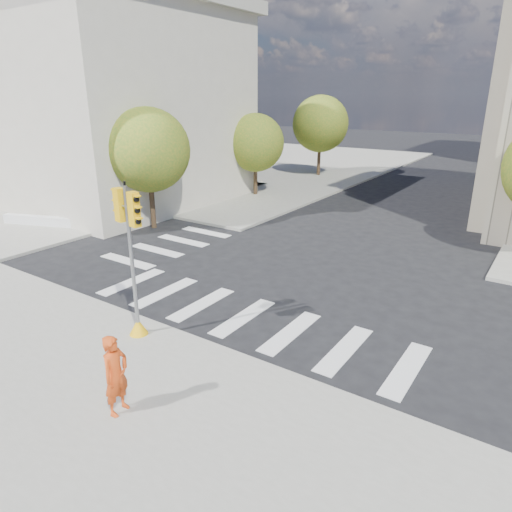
% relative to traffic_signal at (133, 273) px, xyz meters
% --- Properties ---
extents(ground, '(160.00, 160.00, 0.00)m').
position_rel_traffic_signal_xyz_m(ground, '(1.92, 4.87, -2.12)').
color(ground, black).
rests_on(ground, ground).
extents(sidewalk_far_left, '(28.00, 40.00, 0.15)m').
position_rel_traffic_signal_xyz_m(sidewalk_far_left, '(-18.08, 30.87, -2.04)').
color(sidewalk_far_left, gray).
rests_on(sidewalk_far_left, ground).
extents(classical_building, '(19.00, 15.00, 12.70)m').
position_rel_traffic_signal_xyz_m(classical_building, '(-18.08, 12.87, 4.33)').
color(classical_building, beige).
rests_on(classical_building, ground).
extents(tree_lw_near, '(4.40, 4.40, 6.41)m').
position_rel_traffic_signal_xyz_m(tree_lw_near, '(-8.58, 8.87, 2.09)').
color(tree_lw_near, '#382616').
rests_on(tree_lw_near, ground).
extents(tree_lw_mid, '(4.00, 4.00, 5.77)m').
position_rel_traffic_signal_xyz_m(tree_lw_mid, '(-8.58, 18.87, 1.65)').
color(tree_lw_mid, '#382616').
rests_on(tree_lw_mid, ground).
extents(tree_lw_far, '(4.80, 4.80, 6.95)m').
position_rel_traffic_signal_xyz_m(tree_lw_far, '(-8.58, 28.87, 2.42)').
color(tree_lw_far, '#382616').
rests_on(tree_lw_far, ground).
extents(traffic_signal, '(1.08, 0.56, 4.63)m').
position_rel_traffic_signal_xyz_m(traffic_signal, '(0.00, 0.00, 0.00)').
color(traffic_signal, '#F8B50D').
rests_on(traffic_signal, sidewalk_near).
extents(photographer, '(0.56, 0.76, 1.92)m').
position_rel_traffic_signal_xyz_m(photographer, '(2.35, -2.70, -1.00)').
color(photographer, '#D14413').
rests_on(photographer, sidewalk_near).
extents(planter_wall, '(5.76, 2.48, 0.50)m').
position_rel_traffic_signal_xyz_m(planter_wall, '(-13.02, 5.62, -1.72)').
color(planter_wall, silver).
rests_on(planter_wall, sidewalk_left_near).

